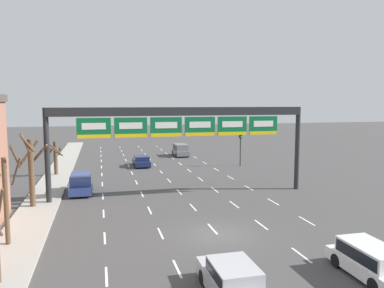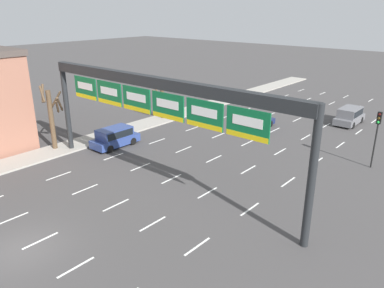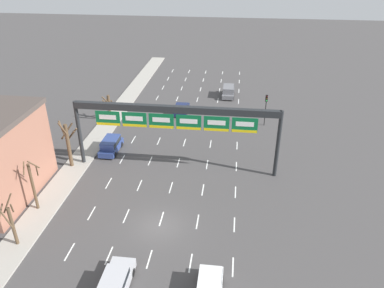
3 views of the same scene
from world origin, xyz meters
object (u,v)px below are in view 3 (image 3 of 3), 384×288
at_px(car_navy, 181,108).
at_px(car_silver, 115,282).
at_px(sign_gantry, 175,117).
at_px(tree_bare_closest, 109,106).
at_px(tree_bare_furthest, 33,183).
at_px(traffic_light_near_gantry, 266,104).
at_px(suv_white, 209,288).
at_px(suv_blue, 111,145).
at_px(suv_grey, 228,91).
at_px(tree_bare_third, 11,222).
at_px(tree_bare_second, 68,142).

xyz_separation_m(car_navy, car_silver, (0.07, -32.54, 0.10)).
distance_m(sign_gantry, car_silver, 17.80).
bearing_deg(tree_bare_closest, tree_bare_furthest, -90.85).
bearing_deg(tree_bare_furthest, traffic_light_near_gantry, 44.45).
distance_m(suv_white, car_silver, 6.69).
xyz_separation_m(suv_blue, tree_bare_closest, (-2.99, 8.86, 1.22)).
bearing_deg(suv_white, car_silver, -177.99).
bearing_deg(suv_grey, tree_bare_furthest, -117.36).
height_order(suv_white, tree_bare_third, tree_bare_third).
bearing_deg(tree_bare_third, suv_blue, 80.22).
relative_size(tree_bare_closest, tree_bare_third, 0.77).
height_order(sign_gantry, tree_bare_furthest, sign_gantry).
bearing_deg(sign_gantry, suv_grey, 78.25).
bearing_deg(tree_bare_third, suv_grey, 66.34).
bearing_deg(car_silver, tree_bare_third, 160.06).
bearing_deg(car_navy, tree_bare_second, -121.08).
distance_m(car_silver, tree_bare_second, 19.05).
bearing_deg(suv_white, tree_bare_closest, 119.93).
bearing_deg(car_navy, suv_grey, 49.25).
distance_m(suv_grey, car_silver, 40.76).
relative_size(car_silver, tree_bare_third, 0.94).
distance_m(suv_grey, tree_bare_closest, 19.96).
distance_m(car_navy, suv_blue, 14.32).
relative_size(car_silver, traffic_light_near_gantry, 1.00).
bearing_deg(sign_gantry, suv_blue, 160.22).
bearing_deg(suv_blue, traffic_light_near_gantry, 27.82).
bearing_deg(suv_grey, suv_white, -89.82).
height_order(sign_gantry, suv_grey, sign_gantry).
bearing_deg(tree_bare_third, car_silver, -19.94).
relative_size(suv_grey, car_silver, 0.98).
bearing_deg(suv_white, tree_bare_furthest, 154.53).
relative_size(traffic_light_near_gantry, tree_bare_second, 0.80).
distance_m(sign_gantry, suv_white, 18.18).
relative_size(car_navy, traffic_light_near_gantry, 0.97).
bearing_deg(car_navy, traffic_light_near_gantry, -13.39).
distance_m(suv_blue, traffic_light_near_gantry, 21.17).
distance_m(suv_white, tree_bare_furthest, 18.62).
xyz_separation_m(suv_white, tree_bare_furthest, (-16.71, 7.96, 2.05)).
relative_size(tree_bare_second, tree_bare_furthest, 0.99).
bearing_deg(tree_bare_furthest, car_silver, -39.27).
height_order(suv_grey, car_navy, suv_grey).
height_order(car_navy, tree_bare_furthest, tree_bare_furthest).
bearing_deg(tree_bare_second, car_silver, -58.01).
distance_m(car_silver, tree_bare_third, 10.28).
height_order(suv_grey, suv_white, suv_grey).
xyz_separation_m(tree_bare_closest, tree_bare_third, (0.17, -25.27, 0.26)).
height_order(tree_bare_third, tree_bare_furthest, tree_bare_furthest).
relative_size(suv_blue, traffic_light_near_gantry, 0.97).
height_order(sign_gantry, car_navy, sign_gantry).
height_order(suv_grey, tree_bare_furthest, tree_bare_furthest).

